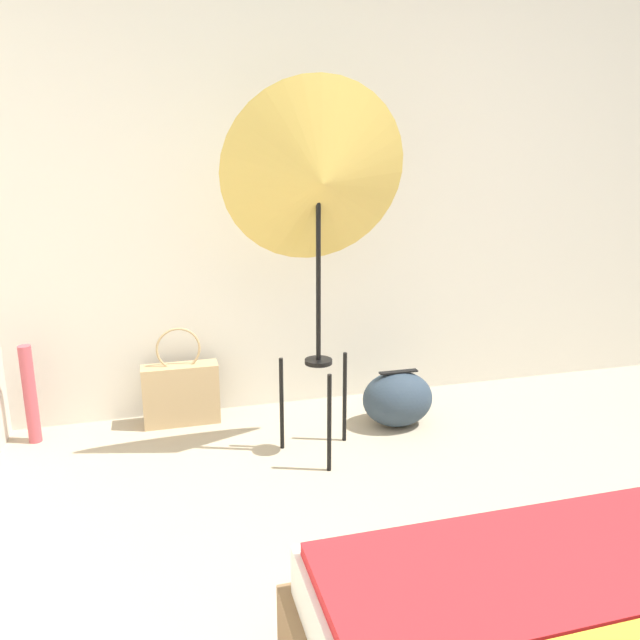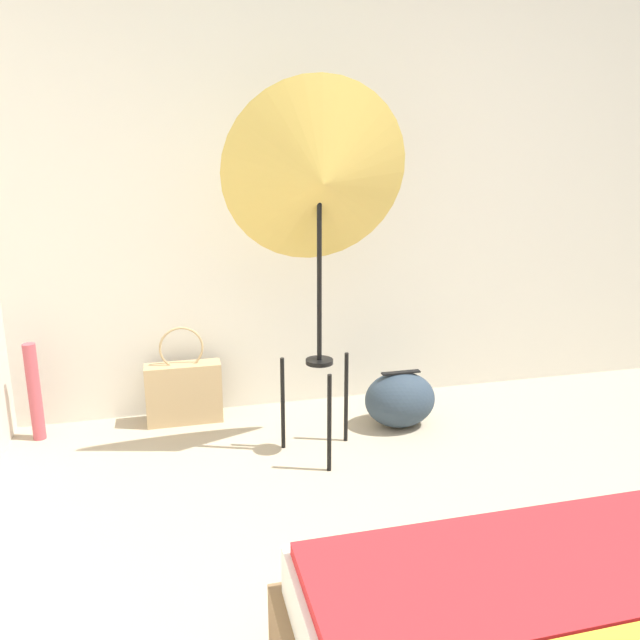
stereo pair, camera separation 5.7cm
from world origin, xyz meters
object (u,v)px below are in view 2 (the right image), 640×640
tote_bag (184,391)px  paper_roll (34,392)px  photo_umbrella (319,180)px  duffel_bag (400,399)px

tote_bag → paper_roll: 0.73m
photo_umbrella → paper_roll: bearing=159.9°
paper_roll → tote_bag: bearing=2.6°
photo_umbrella → duffel_bag: bearing=22.2°
duffel_bag → photo_umbrella: bearing=-157.8°
tote_bag → photo_umbrella: bearing=-40.5°
photo_umbrella → tote_bag: (-0.61, 0.52, -1.11)m
photo_umbrella → tote_bag: bearing=139.5°
duffel_bag → paper_roll: 1.84m
tote_bag → duffel_bag: bearing=-16.5°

